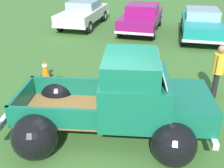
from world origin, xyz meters
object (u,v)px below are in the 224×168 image
vintage_pickup_truck (122,104)px  show_car_1 (142,17)px  spectator_0 (218,69)px  lane_cone_0 (45,68)px  show_car_0 (84,12)px  show_car_2 (201,22)px

vintage_pickup_truck → show_car_1: bearing=86.1°
vintage_pickup_truck → spectator_0: size_ratio=3.11×
spectator_0 → lane_cone_0: 5.51m
show_car_0 → spectator_0: size_ratio=3.02×
vintage_pickup_truck → spectator_0: bearing=36.4°
lane_cone_0 → show_car_2: bearing=53.1°
show_car_0 → show_car_2: 6.63m
show_car_1 → spectator_0: size_ratio=2.95×
spectator_0 → lane_cone_0: size_ratio=2.52×
show_car_2 → lane_cone_0: size_ratio=7.29×
show_car_2 → lane_cone_0: 8.27m
vintage_pickup_truck → show_car_2: bearing=66.7°
show_car_0 → show_car_1: size_ratio=1.03×
show_car_2 → lane_cone_0: (-4.96, -6.60, -0.47)m
show_car_1 → lane_cone_0: size_ratio=7.41×
vintage_pickup_truck → lane_cone_0: 4.05m
vintage_pickup_truck → lane_cone_0: size_ratio=7.82×
lane_cone_0 → vintage_pickup_truck: bearing=-33.7°
vintage_pickup_truck → show_car_1: (-1.49, 9.33, 0.03)m
show_car_0 → lane_cone_0: show_car_0 is taller
vintage_pickup_truck → show_car_0: bearing=104.9°
show_car_0 → lane_cone_0: size_ratio=7.60×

